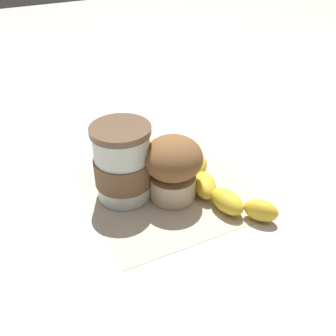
# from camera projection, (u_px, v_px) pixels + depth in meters

# --- Properties ---
(ground_plane) EXTENTS (3.00, 3.00, 0.00)m
(ground_plane) POSITION_uv_depth(u_px,v_px,m) (168.00, 191.00, 0.64)
(ground_plane) COLOR beige
(paper_napkin) EXTENTS (0.26, 0.26, 0.00)m
(paper_napkin) POSITION_uv_depth(u_px,v_px,m) (168.00, 191.00, 0.64)
(paper_napkin) COLOR beige
(paper_napkin) RESTS_ON ground_plane
(coffee_cup) EXTENTS (0.09, 0.09, 0.12)m
(coffee_cup) POSITION_uv_depth(u_px,v_px,m) (123.00, 164.00, 0.60)
(coffee_cup) COLOR silver
(coffee_cup) RESTS_ON paper_napkin
(muffin) EXTENTS (0.09, 0.09, 0.11)m
(muffin) POSITION_uv_depth(u_px,v_px,m) (172.00, 166.00, 0.60)
(muffin) COLOR beige
(muffin) RESTS_ON paper_napkin
(banana) EXTENTS (0.09, 0.19, 0.03)m
(banana) POSITION_uv_depth(u_px,v_px,m) (221.00, 191.00, 0.61)
(banana) COLOR gold
(banana) RESTS_ON paper_napkin
(sugar_packet) EXTENTS (0.06, 0.06, 0.01)m
(sugar_packet) POSITION_uv_depth(u_px,v_px,m) (148.00, 142.00, 0.77)
(sugar_packet) COLOR #E0B27F
(sugar_packet) RESTS_ON ground_plane
(wooden_stirrer) EXTENTS (0.05, 0.10, 0.00)m
(wooden_stirrer) POSITION_uv_depth(u_px,v_px,m) (134.00, 135.00, 0.80)
(wooden_stirrer) COLOR #9E7547
(wooden_stirrer) RESTS_ON ground_plane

